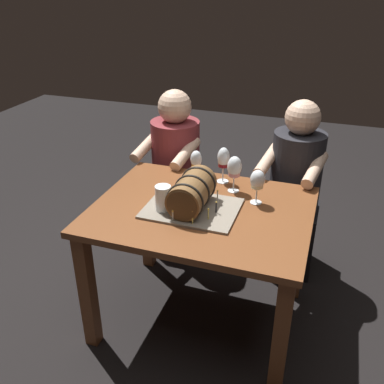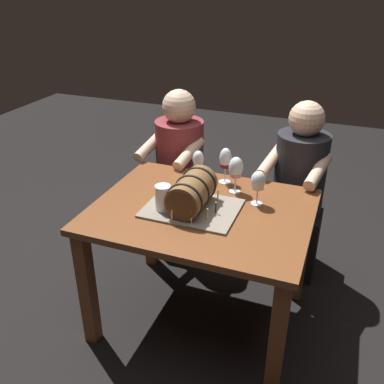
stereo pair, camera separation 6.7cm
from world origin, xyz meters
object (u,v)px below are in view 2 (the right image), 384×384
object	(u,v)px
dining_table	(202,228)
wine_glass_amber	(198,160)
barrel_cake	(192,195)
wine_glass_rose	(236,169)
person_seated_right	(296,199)
person_seated_left	(180,179)
beer_pint	(163,200)
wine_glass_white	(258,182)
wine_glass_red	(226,160)

from	to	relation	value
dining_table	wine_glass_amber	bearing A→B (deg)	113.67
barrel_cake	wine_glass_rose	distance (m)	0.31
barrel_cake	wine_glass_amber	xyz separation A→B (m)	(-0.09, 0.34, 0.04)
wine_glass_amber	person_seated_right	world-z (taller)	person_seated_right
wine_glass_rose	person_seated_left	world-z (taller)	person_seated_left
wine_glass_rose	beer_pint	world-z (taller)	wine_glass_rose
wine_glass_white	wine_glass_red	distance (m)	0.30
beer_pint	barrel_cake	bearing A→B (deg)	28.70
wine_glass_white	beer_pint	xyz separation A→B (m)	(-0.42, -0.24, -0.07)
wine_glass_red	wine_glass_rose	xyz separation A→B (m)	(0.09, -0.09, -0.00)
dining_table	person_seated_right	size ratio (longest dim) A/B	0.96
wine_glass_rose	barrel_cake	bearing A→B (deg)	-119.34
beer_pint	wine_glass_amber	bearing A→B (deg)	84.80
wine_glass_red	wine_glass_rose	bearing A→B (deg)	-47.40
person_seated_right	person_seated_left	bearing A→B (deg)	180.00
wine_glass_amber	beer_pint	world-z (taller)	wine_glass_amber
wine_glass_white	person_seated_left	size ratio (longest dim) A/B	0.16
dining_table	beer_pint	size ratio (longest dim) A/B	7.71
wine_glass_white	wine_glass_amber	xyz separation A→B (m)	(-0.39, 0.16, -0.01)
beer_pint	person_seated_right	xyz separation A→B (m)	(0.57, 0.77, -0.27)
dining_table	beer_pint	bearing A→B (deg)	-149.52
wine_glass_red	person_seated_right	size ratio (longest dim) A/B	0.18
wine_glass_rose	person_seated_right	xyz separation A→B (m)	(0.29, 0.43, -0.35)
person_seated_left	barrel_cake	bearing A→B (deg)	-62.83
person_seated_right	wine_glass_amber	bearing A→B (deg)	-145.97
wine_glass_amber	barrel_cake	bearing A→B (deg)	-74.93
beer_pint	person_seated_left	size ratio (longest dim) A/B	0.12
dining_table	wine_glass_white	bearing A→B (deg)	29.73
wine_glass_red	person_seated_right	xyz separation A→B (m)	(0.38, 0.34, -0.35)
wine_glass_rose	person_seated_left	xyz separation A→B (m)	(-0.51, 0.43, -0.34)
dining_table	person_seated_left	xyz separation A→B (m)	(-0.40, 0.67, -0.08)
person_seated_right	barrel_cake	bearing A→B (deg)	-122.46
wine_glass_amber	wine_glass_rose	bearing A→B (deg)	-16.13
barrel_cake	person_seated_left	xyz separation A→B (m)	(-0.36, 0.70, -0.29)
barrel_cake	wine_glass_red	xyz separation A→B (m)	(0.06, 0.36, 0.06)
wine_glass_red	barrel_cake	bearing A→B (deg)	-99.91
wine_glass_white	wine_glass_rose	world-z (taller)	wine_glass_rose
dining_table	wine_glass_amber	distance (m)	0.42
barrel_cake	beer_pint	distance (m)	0.15
wine_glass_rose	person_seated_right	bearing A→B (deg)	55.70
wine_glass_white	beer_pint	world-z (taller)	wine_glass_white
wine_glass_rose	person_seated_right	size ratio (longest dim) A/B	0.18
dining_table	wine_glass_white	xyz separation A→B (m)	(0.25, 0.14, 0.25)
dining_table	wine_glass_amber	size ratio (longest dim) A/B	6.12
wine_glass_white	person_seated_right	world-z (taller)	person_seated_right
dining_table	barrel_cake	bearing A→B (deg)	-144.63
wine_glass_red	beer_pint	distance (m)	0.48
wine_glass_amber	person_seated_left	size ratio (longest dim) A/B	0.16
dining_table	person_seated_right	distance (m)	0.78
barrel_cake	wine_glass_white	bearing A→B (deg)	30.61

